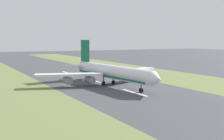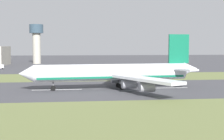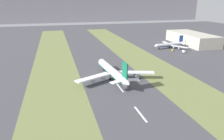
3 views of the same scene
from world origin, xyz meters
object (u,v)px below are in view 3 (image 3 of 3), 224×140
(terminal_building, at_px, (192,39))
(service_truck, at_px, (183,51))
(airplane_main_jet, at_px, (113,72))
(airplane_parked_apron, at_px, (170,45))
(apron_car, at_px, (172,50))

(terminal_building, distance_m, service_truck, 62.55)
(airplane_main_jet, xyz_separation_m, service_truck, (105.05, 66.15, -4.36))
(terminal_building, relative_size, airplane_parked_apron, 1.67)
(airplane_parked_apron, xyz_separation_m, apron_car, (-6.19, -16.76, -3.53))
(airplane_parked_apron, bearing_deg, airplane_main_jet, -137.35)
(airplane_main_jet, relative_size, apron_car, 14.35)
(terminal_building, xyz_separation_m, service_truck, (-41.83, -46.11, -6.00))
(service_truck, bearing_deg, apron_car, 123.02)
(airplane_parked_apron, relative_size, apron_car, 10.72)
(service_truck, distance_m, apron_car, 14.61)
(airplane_main_jet, relative_size, terminal_building, 0.80)
(service_truck, bearing_deg, airplane_main_jet, -147.80)
(terminal_building, height_order, service_truck, terminal_building)
(terminal_building, bearing_deg, apron_car, -145.77)
(service_truck, bearing_deg, airplane_parked_apron, 93.48)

